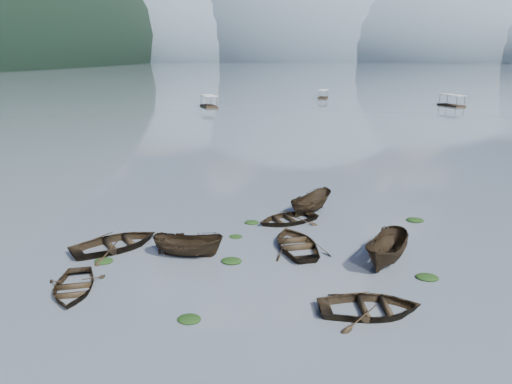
# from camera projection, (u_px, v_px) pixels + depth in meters

# --- Properties ---
(ground_plane) EXTENTS (2400.00, 2400.00, 0.00)m
(ground_plane) POSITION_uv_depth(u_px,v_px,m) (212.00, 315.00, 19.74)
(ground_plane) COLOR #4B545E
(haze_mtn_a) EXTENTS (520.00, 520.00, 280.00)m
(haze_mtn_a) POSITION_uv_depth(u_px,v_px,m) (198.00, 61.00, 910.03)
(haze_mtn_a) COLOR #475666
(haze_mtn_a) RESTS_ON ground
(haze_mtn_b) EXTENTS (520.00, 520.00, 340.00)m
(haze_mtn_b) POSITION_uv_depth(u_px,v_px,m) (298.00, 61.00, 879.80)
(haze_mtn_b) COLOR #475666
(haze_mtn_b) RESTS_ON ground
(haze_mtn_c) EXTENTS (520.00, 520.00, 260.00)m
(haze_mtn_c) POSITION_uv_depth(u_px,v_px,m) (405.00, 61.00, 849.56)
(haze_mtn_c) COLOR #475666
(haze_mtn_c) RESTS_ON ground
(haze_mtn_d) EXTENTS (520.00, 520.00, 220.00)m
(haze_mtn_d) POSITION_uv_depth(u_px,v_px,m) (508.00, 61.00, 822.35)
(haze_mtn_d) COLOR #475666
(haze_mtn_d) RESTS_ON ground
(rowboat_0) EXTENTS (4.02, 4.67, 0.81)m
(rowboat_0) POSITION_uv_depth(u_px,v_px,m) (73.00, 291.00, 21.74)
(rowboat_0) COLOR black
(rowboat_0) RESTS_ON ground
(rowboat_1) EXTENTS (6.07, 6.06, 1.04)m
(rowboat_1) POSITION_uv_depth(u_px,v_px,m) (116.00, 248.00, 26.54)
(rowboat_1) COLOR black
(rowboat_1) RESTS_ON ground
(rowboat_2) EXTENTS (4.05, 1.59, 1.55)m
(rowboat_2) POSITION_uv_depth(u_px,v_px,m) (188.00, 256.00, 25.56)
(rowboat_2) COLOR black
(rowboat_2) RESTS_ON ground
(rowboat_3) EXTENTS (4.75, 5.51, 0.96)m
(rowboat_3) POSITION_uv_depth(u_px,v_px,m) (296.00, 248.00, 26.61)
(rowboat_3) COLOR black
(rowboat_3) RESTS_ON ground
(rowboat_4) EXTENTS (5.05, 4.01, 0.94)m
(rowboat_4) POSITION_uv_depth(u_px,v_px,m) (370.00, 313.00, 19.91)
(rowboat_4) COLOR black
(rowboat_4) RESTS_ON ground
(rowboat_5) EXTENTS (3.38, 4.98, 1.80)m
(rowboat_5) POSITION_uv_depth(u_px,v_px,m) (386.00, 263.00, 24.71)
(rowboat_5) COLOR black
(rowboat_5) RESTS_ON ground
(rowboat_7) EXTENTS (5.23, 4.95, 0.88)m
(rowboat_7) POSITION_uv_depth(u_px,v_px,m) (287.00, 222.00, 30.72)
(rowboat_7) COLOR black
(rowboat_7) RESTS_ON ground
(rowboat_8) EXTENTS (3.60, 4.36, 1.61)m
(rowboat_8) POSITION_uv_depth(u_px,v_px,m) (310.00, 212.00, 32.78)
(rowboat_8) COLOR black
(rowboat_8) RESTS_ON ground
(weed_clump_0) EXTENTS (1.04, 0.85, 0.23)m
(weed_clump_0) POSITION_uv_depth(u_px,v_px,m) (104.00, 262.00, 24.79)
(weed_clump_0) COLOR black
(weed_clump_0) RESTS_ON ground
(weed_clump_1) EXTENTS (1.14, 0.91, 0.25)m
(weed_clump_1) POSITION_uv_depth(u_px,v_px,m) (232.00, 262.00, 24.79)
(weed_clump_1) COLOR black
(weed_clump_1) RESTS_ON ground
(weed_clump_2) EXTENTS (1.03, 0.83, 0.22)m
(weed_clump_2) POSITION_uv_depth(u_px,v_px,m) (189.00, 320.00, 19.35)
(weed_clump_2) COLOR black
(weed_clump_2) RESTS_ON ground
(weed_clump_3) EXTENTS (0.95, 0.81, 0.21)m
(weed_clump_3) POSITION_uv_depth(u_px,v_px,m) (252.00, 223.00, 30.53)
(weed_clump_3) COLOR black
(weed_clump_3) RESTS_ON ground
(weed_clump_4) EXTENTS (1.13, 0.90, 0.23)m
(weed_clump_4) POSITION_uv_depth(u_px,v_px,m) (427.00, 278.00, 22.98)
(weed_clump_4) COLOR black
(weed_clump_4) RESTS_ON ground
(weed_clump_5) EXTENTS (0.90, 0.73, 0.19)m
(weed_clump_5) POSITION_uv_depth(u_px,v_px,m) (130.00, 236.00, 28.28)
(weed_clump_5) COLOR black
(weed_clump_5) RESTS_ON ground
(weed_clump_6) EXTENTS (0.82, 0.68, 0.17)m
(weed_clump_6) POSITION_uv_depth(u_px,v_px,m) (236.00, 237.00, 28.19)
(weed_clump_6) COLOR black
(weed_clump_6) RESTS_ON ground
(weed_clump_7) EXTENTS (1.16, 0.93, 0.25)m
(weed_clump_7) POSITION_uv_depth(u_px,v_px,m) (415.00, 221.00, 30.92)
(weed_clump_7) COLOR black
(weed_clump_7) RESTS_ON ground
(pontoon_left) EXTENTS (5.28, 6.74, 2.40)m
(pontoon_left) POSITION_uv_depth(u_px,v_px,m) (209.00, 107.00, 98.64)
(pontoon_left) COLOR black
(pontoon_left) RESTS_ON ground
(pontoon_centre) EXTENTS (2.70, 5.57, 2.07)m
(pontoon_centre) POSITION_uv_depth(u_px,v_px,m) (323.00, 98.00, 118.41)
(pontoon_centre) COLOR black
(pontoon_centre) RESTS_ON ground
(pontoon_right) EXTENTS (5.11, 6.67, 2.37)m
(pontoon_right) POSITION_uv_depth(u_px,v_px,m) (451.00, 106.00, 100.38)
(pontoon_right) COLOR black
(pontoon_right) RESTS_ON ground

